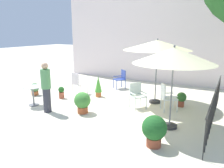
{
  "coord_description": "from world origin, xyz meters",
  "views": [
    {
      "loc": [
        3.84,
        -7.0,
        2.68
      ],
      "look_at": [
        0.0,
        0.03,
        0.78
      ],
      "focal_mm": 35.6,
      "sensor_mm": 36.0,
      "label": 1
    }
  ],
  "objects_px": {
    "patio_umbrella_1": "(157,46)",
    "potted_plant_3": "(154,129)",
    "patio_umbrella_0": "(174,56)",
    "patio_chair_3": "(137,94)",
    "potted_plant_0": "(181,98)",
    "potted_plant_5": "(35,89)",
    "patio_chair_1": "(167,96)",
    "potted_plant_4": "(98,86)",
    "standing_person": "(46,87)",
    "cafe_table_0": "(33,92)",
    "potted_plant_1": "(82,102)",
    "patio_chair_0": "(121,78)",
    "potted_plant_2": "(61,92)",
    "patio_chair_2": "(78,82)"
  },
  "relations": [
    {
      "from": "cafe_table_0",
      "to": "potted_plant_0",
      "type": "height_order",
      "value": "cafe_table_0"
    },
    {
      "from": "potted_plant_2",
      "to": "standing_person",
      "type": "distance_m",
      "value": 1.7
    },
    {
      "from": "patio_chair_0",
      "to": "patio_chair_1",
      "type": "distance_m",
      "value": 3.41
    },
    {
      "from": "potted_plant_3",
      "to": "patio_chair_2",
      "type": "bearing_deg",
      "value": 147.15
    },
    {
      "from": "patio_umbrella_1",
      "to": "potted_plant_3",
      "type": "xyz_separation_m",
      "value": [
        1.03,
        -3.26,
        -1.75
      ]
    },
    {
      "from": "patio_chair_2",
      "to": "cafe_table_0",
      "type": "bearing_deg",
      "value": -104.53
    },
    {
      "from": "potted_plant_0",
      "to": "patio_chair_0",
      "type": "bearing_deg",
      "value": 156.65
    },
    {
      "from": "potted_plant_1",
      "to": "patio_umbrella_1",
      "type": "bearing_deg",
      "value": 51.6
    },
    {
      "from": "patio_chair_0",
      "to": "standing_person",
      "type": "relative_size",
      "value": 0.52
    },
    {
      "from": "patio_umbrella_1",
      "to": "patio_chair_1",
      "type": "distance_m",
      "value": 1.88
    },
    {
      "from": "standing_person",
      "to": "potted_plant_4",
      "type": "bearing_deg",
      "value": 76.56
    },
    {
      "from": "patio_chair_1",
      "to": "potted_plant_5",
      "type": "distance_m",
      "value": 5.56
    },
    {
      "from": "patio_chair_3",
      "to": "potted_plant_4",
      "type": "xyz_separation_m",
      "value": [
        -1.94,
        0.5,
        -0.06
      ]
    },
    {
      "from": "patio_chair_0",
      "to": "standing_person",
      "type": "height_order",
      "value": "standing_person"
    },
    {
      "from": "patio_chair_3",
      "to": "standing_person",
      "type": "relative_size",
      "value": 0.53
    },
    {
      "from": "patio_chair_0",
      "to": "potted_plant_4",
      "type": "height_order",
      "value": "patio_chair_0"
    },
    {
      "from": "patio_chair_2",
      "to": "potted_plant_5",
      "type": "xyz_separation_m",
      "value": [
        -1.55,
        -1.03,
        -0.26
      ]
    },
    {
      "from": "patio_umbrella_0",
      "to": "potted_plant_1",
      "type": "relative_size",
      "value": 3.22
    },
    {
      "from": "cafe_table_0",
      "to": "potted_plant_1",
      "type": "xyz_separation_m",
      "value": [
        2.07,
        0.22,
        -0.1
      ]
    },
    {
      "from": "patio_chair_1",
      "to": "potted_plant_0",
      "type": "height_order",
      "value": "patio_chair_1"
    },
    {
      "from": "patio_umbrella_1",
      "to": "patio_chair_1",
      "type": "relative_size",
      "value": 2.64
    },
    {
      "from": "patio_umbrella_0",
      "to": "patio_chair_3",
      "type": "xyz_separation_m",
      "value": [
        -1.49,
        1.15,
        -1.52
      ]
    },
    {
      "from": "potted_plant_4",
      "to": "potted_plant_5",
      "type": "xyz_separation_m",
      "value": [
        -2.54,
        -1.12,
        -0.18
      ]
    },
    {
      "from": "patio_umbrella_1",
      "to": "cafe_table_0",
      "type": "relative_size",
      "value": 3.47
    },
    {
      "from": "potted_plant_0",
      "to": "potted_plant_5",
      "type": "height_order",
      "value": "potted_plant_0"
    },
    {
      "from": "potted_plant_1",
      "to": "potted_plant_5",
      "type": "distance_m",
      "value": 3.19
    },
    {
      "from": "patio_chair_3",
      "to": "potted_plant_5",
      "type": "relative_size",
      "value": 1.71
    },
    {
      "from": "patio_chair_2",
      "to": "potted_plant_3",
      "type": "distance_m",
      "value": 5.19
    },
    {
      "from": "potted_plant_0",
      "to": "potted_plant_4",
      "type": "bearing_deg",
      "value": -173.91
    },
    {
      "from": "patio_chair_1",
      "to": "potted_plant_3",
      "type": "distance_m",
      "value": 2.64
    },
    {
      "from": "patio_chair_1",
      "to": "potted_plant_0",
      "type": "relative_size",
      "value": 1.75
    },
    {
      "from": "potted_plant_1",
      "to": "potted_plant_2",
      "type": "bearing_deg",
      "value": 151.36
    },
    {
      "from": "cafe_table_0",
      "to": "potted_plant_4",
      "type": "bearing_deg",
      "value": 54.41
    },
    {
      "from": "patio_chair_0",
      "to": "potted_plant_0",
      "type": "distance_m",
      "value": 3.41
    },
    {
      "from": "patio_umbrella_0",
      "to": "patio_umbrella_1",
      "type": "height_order",
      "value": "patio_umbrella_1"
    },
    {
      "from": "patio_chair_2",
      "to": "potted_plant_3",
      "type": "height_order",
      "value": "patio_chair_2"
    },
    {
      "from": "patio_chair_2",
      "to": "potted_plant_4",
      "type": "height_order",
      "value": "patio_chair_2"
    },
    {
      "from": "potted_plant_1",
      "to": "standing_person",
      "type": "xyz_separation_m",
      "value": [
        -1.12,
        -0.48,
        0.48
      ]
    },
    {
      "from": "patio_chair_2",
      "to": "standing_person",
      "type": "xyz_separation_m",
      "value": [
        0.42,
        -2.28,
        0.33
      ]
    },
    {
      "from": "potted_plant_0",
      "to": "cafe_table_0",
      "type": "bearing_deg",
      "value": -153.0
    },
    {
      "from": "standing_person",
      "to": "patio_chair_3",
      "type": "bearing_deg",
      "value": 36.73
    },
    {
      "from": "patio_umbrella_1",
      "to": "potted_plant_1",
      "type": "height_order",
      "value": "patio_umbrella_1"
    },
    {
      "from": "patio_chair_0",
      "to": "potted_plant_5",
      "type": "xyz_separation_m",
      "value": [
        -2.74,
        -2.82,
        -0.23
      ]
    },
    {
      "from": "patio_chair_2",
      "to": "patio_chair_3",
      "type": "xyz_separation_m",
      "value": [
        2.93,
        -0.41,
        -0.03
      ]
    },
    {
      "from": "patio_chair_1",
      "to": "patio_chair_2",
      "type": "height_order",
      "value": "patio_chair_2"
    },
    {
      "from": "patio_umbrella_1",
      "to": "cafe_table_0",
      "type": "bearing_deg",
      "value": -147.33
    },
    {
      "from": "potted_plant_2",
      "to": "potted_plant_1",
      "type": "bearing_deg",
      "value": -28.64
    },
    {
      "from": "patio_umbrella_1",
      "to": "standing_person",
      "type": "bearing_deg",
      "value": -136.82
    },
    {
      "from": "patio_umbrella_0",
      "to": "potted_plant_5",
      "type": "relative_size",
      "value": 4.45
    },
    {
      "from": "patio_chair_0",
      "to": "potted_plant_0",
      "type": "xyz_separation_m",
      "value": [
        3.13,
        -1.35,
        -0.2
      ]
    }
  ]
}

